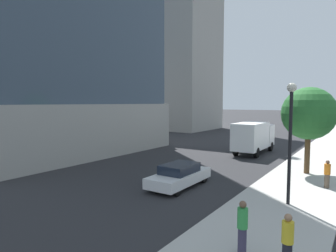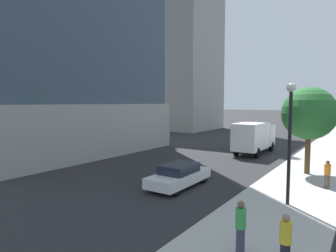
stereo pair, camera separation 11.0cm
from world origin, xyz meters
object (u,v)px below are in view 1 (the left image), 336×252
at_px(pedestrian_green_shirt, 242,227).
at_px(street_tree, 309,114).
at_px(car_white, 179,175).
at_px(street_lamp, 291,126).
at_px(construction_building, 180,33).
at_px(box_truck, 254,136).
at_px(pedestrian_orange_shirt, 327,174).
at_px(pedestrian_yellow_shirt, 287,242).

bearing_deg(pedestrian_green_shirt, street_tree, 90.56).
bearing_deg(street_tree, car_white, -128.87).
relative_size(street_lamp, pedestrian_green_shirt, 3.30).
bearing_deg(car_white, construction_building, 121.87).
bearing_deg(box_truck, pedestrian_green_shirt, -73.03).
height_order(construction_building, box_truck, construction_building).
bearing_deg(pedestrian_orange_shirt, construction_building, 133.91).
xyz_separation_m(street_tree, pedestrian_green_shirt, (0.13, -13.10, -3.23)).
bearing_deg(pedestrian_green_shirt, box_truck, 106.97).
bearing_deg(construction_building, car_white, -58.13).
relative_size(pedestrian_green_shirt, pedestrian_yellow_shirt, 1.03).
height_order(construction_building, pedestrian_orange_shirt, construction_building).
height_order(car_white, pedestrian_green_shirt, pedestrian_green_shirt).
bearing_deg(construction_building, box_truck, -43.22).
bearing_deg(street_tree, pedestrian_orange_shirt, -63.99).
xyz_separation_m(street_tree, pedestrian_yellow_shirt, (1.54, -13.28, -3.27)).
height_order(box_truck, pedestrian_orange_shirt, box_truck).
xyz_separation_m(pedestrian_green_shirt, pedestrian_orange_shirt, (1.43, 9.90, -0.09)).
bearing_deg(street_lamp, pedestrian_orange_shirt, 73.13).
xyz_separation_m(street_lamp, pedestrian_yellow_shirt, (1.22, -5.99, -2.94)).
distance_m(construction_building, street_tree, 39.73).
bearing_deg(pedestrian_yellow_shirt, street_tree, 96.63).
bearing_deg(street_lamp, car_white, 179.99).
bearing_deg(pedestrian_green_shirt, street_lamp, 88.11).
relative_size(construction_building, pedestrian_orange_shirt, 25.45).
bearing_deg(pedestrian_orange_shirt, box_truck, 127.26).
bearing_deg(pedestrian_orange_shirt, street_lamp, -106.87).
distance_m(box_truck, pedestrian_green_shirt, 20.58).
height_order(car_white, pedestrian_yellow_shirt, pedestrian_yellow_shirt).
relative_size(car_white, pedestrian_green_shirt, 2.65).
bearing_deg(pedestrian_orange_shirt, car_white, -151.17).
xyz_separation_m(car_white, pedestrian_green_shirt, (6.00, -5.80, 0.36)).
bearing_deg(box_truck, car_white, -90.00).
bearing_deg(pedestrian_orange_shirt, street_tree, 116.01).
relative_size(box_truck, pedestrian_green_shirt, 3.92).
xyz_separation_m(construction_building, street_lamp, (26.94, -33.37, -14.09)).
relative_size(street_tree, pedestrian_green_shirt, 3.38).
bearing_deg(car_white, street_lamp, -0.01).
bearing_deg(pedestrian_yellow_shirt, pedestrian_green_shirt, 172.60).
height_order(pedestrian_green_shirt, pedestrian_yellow_shirt, pedestrian_green_shirt).
relative_size(construction_building, car_white, 8.78).
height_order(construction_building, street_lamp, construction_building).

